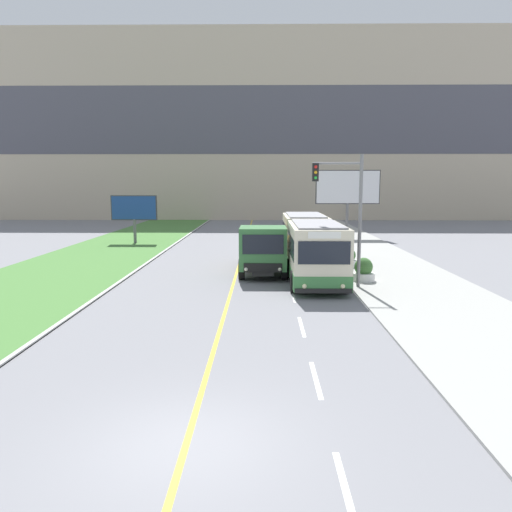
{
  "coord_description": "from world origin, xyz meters",
  "views": [
    {
      "loc": [
        1.43,
        -8.62,
        4.83
      ],
      "look_at": [
        1.1,
        14.8,
        1.4
      ],
      "focal_mm": 35.0,
      "sensor_mm": 36.0,
      "label": 1
    }
  ],
  "objects": [
    {
      "name": "traffic_light_mast",
      "position": [
        5.21,
        14.07,
        3.88
      ],
      "size": [
        2.28,
        0.32,
        6.11
      ],
      "color": "slate",
      "rests_on": "ground_plane"
    },
    {
      "name": "billboard_large",
      "position": [
        8.83,
        35.37,
        4.35
      ],
      "size": [
        5.6,
        0.24,
        5.97
      ],
      "color": "#59595B",
      "rests_on": "ground_plane"
    },
    {
      "name": "city_bus",
      "position": [
        3.96,
        18.09,
        1.51
      ],
      "size": [
        2.61,
        12.77,
        2.97
      ],
      "color": "beige",
      "rests_on": "ground_plane"
    },
    {
      "name": "planter_round_second",
      "position": [
        6.35,
        19.77,
        0.54
      ],
      "size": [
        1.02,
        1.02,
        1.07
      ],
      "color": "silver",
      "rests_on": "sidewalk_right"
    },
    {
      "name": "planter_round_third",
      "position": [
        6.51,
        24.03,
        0.57
      ],
      "size": [
        1.06,
        1.06,
        1.14
      ],
      "color": "silver",
      "rests_on": "sidewalk_right"
    },
    {
      "name": "ground_plane",
      "position": [
        0.0,
        0.0,
        0.0
      ],
      "size": [
        300.0,
        300.0,
        0.0
      ],
      "primitive_type": "plane",
      "color": "slate"
    },
    {
      "name": "dump_truck",
      "position": [
        1.43,
        17.25,
        1.32
      ],
      "size": [
        2.45,
        6.84,
        2.64
      ],
      "color": "black",
      "rests_on": "ground_plane"
    },
    {
      "name": "apartment_block_background",
      "position": [
        0.0,
        61.0,
        12.24
      ],
      "size": [
        80.0,
        8.04,
        24.47
      ],
      "color": "#BCAD93",
      "rests_on": "ground_plane"
    },
    {
      "name": "billboard_small",
      "position": [
        -8.95,
        31.46,
        2.75
      ],
      "size": [
        3.7,
        0.24,
        3.87
      ],
      "color": "#59595B",
      "rests_on": "ground_plane"
    },
    {
      "name": "lane_marking_centre",
      "position": [
        0.29,
        1.06,
        0.0
      ],
      "size": [
        2.88,
        140.0,
        0.01
      ],
      "color": "gold",
      "rests_on": "ground_plane"
    },
    {
      "name": "planter_round_near",
      "position": [
        6.36,
        15.51,
        0.57
      ],
      "size": [
        1.12,
        1.12,
        1.14
      ],
      "color": "silver",
      "rests_on": "sidewalk_right"
    }
  ]
}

